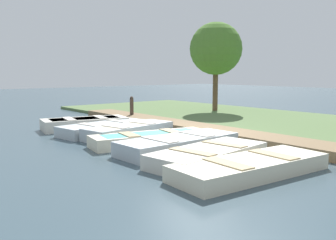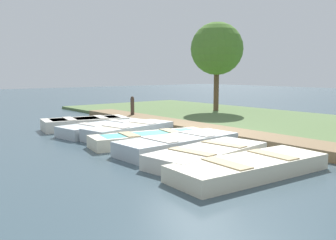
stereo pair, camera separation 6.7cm
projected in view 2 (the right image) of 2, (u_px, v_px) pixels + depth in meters
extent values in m
plane|color=#384C56|center=(190.00, 140.00, 11.51)|extent=(80.00, 80.00, 0.00)
cube|color=#567042|center=(285.00, 124.00, 14.61)|extent=(8.00, 24.00, 0.13)
cube|color=brown|center=(216.00, 132.00, 12.19)|extent=(1.21, 15.41, 0.26)
cube|color=beige|center=(85.00, 124.00, 13.71)|extent=(3.19, 1.75, 0.40)
cube|color=teal|center=(85.00, 119.00, 13.69)|extent=(2.61, 1.39, 0.03)
cube|color=beige|center=(70.00, 119.00, 13.43)|extent=(0.51, 1.11, 0.03)
cube|color=beige|center=(100.00, 117.00, 13.95)|extent=(0.51, 1.11, 0.03)
cube|color=#B2BCC1|center=(106.00, 128.00, 12.73)|extent=(3.35, 1.62, 0.35)
cube|color=#4C709E|center=(106.00, 124.00, 12.71)|extent=(2.74, 1.28, 0.03)
cube|color=beige|center=(91.00, 125.00, 12.26)|extent=(0.48, 1.10, 0.03)
cube|color=beige|center=(119.00, 121.00, 13.15)|extent=(0.48, 1.10, 0.03)
cube|color=#B2BCC1|center=(130.00, 131.00, 12.04)|extent=(3.26, 1.61, 0.39)
cube|color=beige|center=(130.00, 125.00, 12.01)|extent=(2.67, 1.28, 0.03)
cube|color=beige|center=(116.00, 126.00, 11.56)|extent=(0.48, 1.02, 0.03)
cube|color=beige|center=(143.00, 123.00, 12.46)|extent=(0.48, 1.02, 0.03)
cube|color=beige|center=(150.00, 139.00, 10.76)|extent=(3.59, 1.63, 0.34)
cube|color=teal|center=(150.00, 133.00, 10.74)|extent=(2.93, 1.30, 0.03)
cube|color=tan|center=(129.00, 134.00, 10.43)|extent=(0.52, 0.94, 0.03)
cube|color=tan|center=(171.00, 131.00, 11.04)|extent=(0.52, 0.94, 0.03)
cube|color=#B2BCC1|center=(179.00, 144.00, 9.84)|extent=(3.48, 1.30, 0.38)
cube|color=#4C709E|center=(179.00, 138.00, 9.81)|extent=(2.85, 1.02, 0.03)
cube|color=beige|center=(159.00, 139.00, 9.38)|extent=(0.38, 1.10, 0.03)
cube|color=beige|center=(196.00, 134.00, 10.23)|extent=(0.38, 1.10, 0.03)
cube|color=beige|center=(208.00, 155.00, 8.62)|extent=(3.28, 1.64, 0.34)
cube|color=#6B7F51|center=(208.00, 149.00, 8.60)|extent=(2.69, 1.29, 0.03)
cube|color=tan|center=(191.00, 151.00, 8.16)|extent=(0.46, 1.18, 0.03)
cube|color=tan|center=(223.00, 144.00, 9.02)|extent=(0.46, 1.18, 0.03)
cube|color=beige|center=(250.00, 167.00, 7.55)|extent=(3.59, 1.47, 0.33)
cube|color=#994C33|center=(250.00, 160.00, 7.53)|extent=(2.94, 1.16, 0.03)
cube|color=tan|center=(226.00, 163.00, 7.15)|extent=(0.43, 1.14, 0.03)
cube|color=tan|center=(272.00, 154.00, 7.90)|extent=(0.43, 1.14, 0.03)
cylinder|color=#47382D|center=(132.00, 110.00, 16.01)|extent=(0.16, 0.16, 0.95)
sphere|color=#47382D|center=(132.00, 98.00, 15.95)|extent=(0.14, 0.14, 0.14)
cylinder|color=brown|center=(216.00, 88.00, 18.91)|extent=(0.26, 0.26, 2.52)
sphere|color=#4C7A2D|center=(217.00, 49.00, 18.65)|extent=(2.62, 2.62, 2.62)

